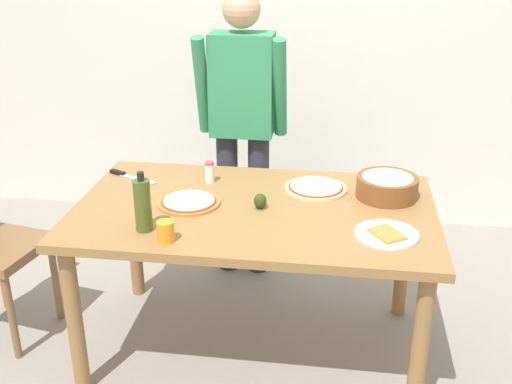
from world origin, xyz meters
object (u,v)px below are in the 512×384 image
at_px(pizza_raw_on_board, 316,188).
at_px(pizza_cooked_on_tray, 189,202).
at_px(cup_orange, 166,231).
at_px(salt_shaker, 210,172).
at_px(olive_oil_bottle, 143,205).
at_px(chef_knife, 127,176).
at_px(plate_with_slice, 386,234).
at_px(popcorn_bowl, 387,185).
at_px(dining_table, 254,225).
at_px(person_cook, 242,118).
at_px(avocado, 260,201).

height_order(pizza_raw_on_board, pizza_cooked_on_tray, same).
relative_size(cup_orange, salt_shaker, 0.80).
bearing_deg(salt_shaker, pizza_raw_on_board, -2.60).
height_order(olive_oil_bottle, cup_orange, olive_oil_bottle).
bearing_deg(olive_oil_bottle, chef_knife, 115.36).
relative_size(pizza_cooked_on_tray, cup_orange, 3.33).
xyz_separation_m(plate_with_slice, olive_oil_bottle, (-0.98, -0.08, 0.11)).
distance_m(popcorn_bowl, cup_orange, 1.05).
height_order(dining_table, olive_oil_bottle, olive_oil_bottle).
height_order(plate_with_slice, popcorn_bowl, popcorn_bowl).
xyz_separation_m(person_cook, salt_shaker, (-0.08, -0.50, -0.13)).
distance_m(pizza_cooked_on_tray, salt_shaker, 0.27).
height_order(cup_orange, salt_shaker, salt_shaker).
relative_size(dining_table, chef_knife, 5.84).
height_order(olive_oil_bottle, salt_shaker, olive_oil_bottle).
height_order(pizza_raw_on_board, salt_shaker, salt_shaker).
bearing_deg(avocado, cup_orange, -132.42).
bearing_deg(salt_shaker, plate_with_slice, -29.36).
bearing_deg(olive_oil_bottle, popcorn_bowl, 25.70).
bearing_deg(cup_orange, olive_oil_bottle, 144.19).
bearing_deg(avocado, popcorn_bowl, 20.03).
xyz_separation_m(dining_table, person_cook, (-0.17, 0.76, 0.27)).
xyz_separation_m(pizza_raw_on_board, popcorn_bowl, (0.33, -0.04, 0.05)).
bearing_deg(olive_oil_bottle, pizza_raw_on_board, 37.78).
height_order(pizza_cooked_on_tray, plate_with_slice, plate_with_slice).
xyz_separation_m(pizza_cooked_on_tray, cup_orange, (-0.00, -0.36, 0.03)).
distance_m(person_cook, salt_shaker, 0.52).
relative_size(plate_with_slice, cup_orange, 3.06).
distance_m(pizza_raw_on_board, cup_orange, 0.83).
distance_m(pizza_raw_on_board, pizza_cooked_on_tray, 0.61).
xyz_separation_m(person_cook, plate_with_slice, (0.74, -0.96, -0.17)).
bearing_deg(pizza_raw_on_board, plate_with_slice, -55.11).
relative_size(olive_oil_bottle, salt_shaker, 2.42).
xyz_separation_m(popcorn_bowl, chef_knife, (-1.27, 0.08, -0.05)).
xyz_separation_m(salt_shaker, chef_knife, (-0.42, 0.01, -0.05)).
distance_m(plate_with_slice, popcorn_bowl, 0.40).
height_order(popcorn_bowl, salt_shaker, popcorn_bowl).
xyz_separation_m(dining_table, salt_shaker, (-0.26, 0.26, 0.14)).
bearing_deg(pizza_cooked_on_tray, cup_orange, -90.79).
height_order(pizza_cooked_on_tray, chef_knife, pizza_cooked_on_tray).
distance_m(dining_table, plate_with_slice, 0.61).
xyz_separation_m(pizza_cooked_on_tray, avocado, (0.32, -0.00, 0.03)).
relative_size(popcorn_bowl, avocado, 4.00).
relative_size(plate_with_slice, salt_shaker, 2.45).
bearing_deg(cup_orange, person_cook, 83.60).
bearing_deg(dining_table, pizza_raw_on_board, 41.83).
relative_size(pizza_cooked_on_tray, popcorn_bowl, 1.01).
relative_size(salt_shaker, avocado, 1.51).
xyz_separation_m(cup_orange, avocado, (0.33, 0.36, -0.01)).
distance_m(plate_with_slice, olive_oil_bottle, 0.99).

